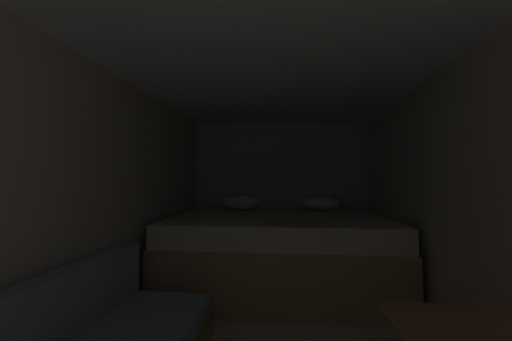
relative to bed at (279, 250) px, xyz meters
name	(u,v)px	position (x,y,z in m)	size (l,w,h in m)	color
wall_back	(281,193)	(0.00, 0.93, 0.60)	(2.55, 0.05, 1.99)	beige
wall_left	(92,208)	(-1.25, -1.47, 0.60)	(0.05, 4.74, 1.99)	beige
wall_right	(478,211)	(1.25, -1.47, 0.60)	(0.05, 4.74, 1.99)	beige
ceiling_slab	(273,54)	(0.00, -1.47, 1.62)	(2.55, 4.74, 0.05)	white
bed	(279,250)	(0.00, 0.00, 0.00)	(2.33, 1.73, 0.97)	tan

